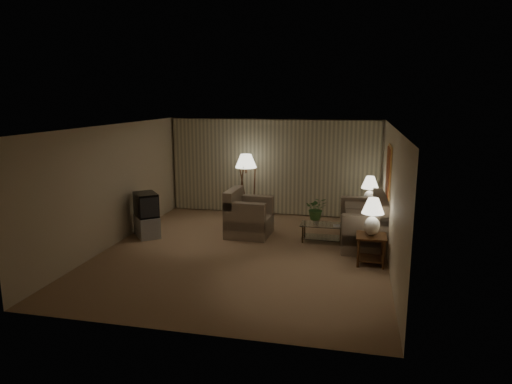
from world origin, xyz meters
TOP-DOWN VIEW (x-y plane):
  - ground at (0.00, 0.00)m, footprint 7.00×7.00m
  - room_shell at (0.02, 1.51)m, footprint 6.04×7.02m
  - sofa at (2.50, 1.23)m, footprint 2.07×1.20m
  - armchair at (-0.18, 1.26)m, footprint 1.12×1.07m
  - side_table_near at (2.65, -0.12)m, footprint 0.58×0.58m
  - side_table_far at (2.65, 2.48)m, footprint 0.49×0.41m
  - table_lamp_near at (2.65, -0.12)m, footprint 0.44×0.44m
  - table_lamp_far at (2.65, 2.48)m, footprint 0.43×0.43m
  - coffee_table at (1.59, 1.13)m, footprint 1.00×0.55m
  - tv_cabinet at (-2.55, 0.64)m, footprint 1.22×1.21m
  - crt_tv at (-2.55, 0.64)m, footprint 1.12×1.11m
  - floor_lamp at (-0.62, 2.75)m, footprint 0.58×0.58m
  - ottoman at (-0.48, 2.22)m, footprint 0.80×0.80m
  - vase at (1.44, 1.13)m, footprint 0.17×0.17m
  - flowers at (1.44, 1.13)m, footprint 0.53×0.48m
  - book at (1.84, 1.03)m, footprint 0.16×0.22m

SIDE VIEW (x-z plane):
  - ground at x=0.00m, z-range 0.00..0.00m
  - ottoman at x=-0.48m, z-range 0.00..0.41m
  - tv_cabinet at x=-2.55m, z-range 0.00..0.50m
  - coffee_table at x=1.59m, z-range 0.07..0.48m
  - side_table_far at x=2.65m, z-range 0.10..0.70m
  - side_table_near at x=2.65m, z-range 0.12..0.72m
  - book at x=1.84m, z-range 0.41..0.43m
  - sofa at x=2.50m, z-range 0.00..0.87m
  - armchair at x=-0.18m, z-range 0.00..0.89m
  - vase at x=1.44m, z-range 0.42..0.56m
  - crt_tv at x=-2.55m, z-range 0.50..1.06m
  - flowers at x=1.44m, z-range 0.56..1.09m
  - floor_lamp at x=-0.62m, z-range 0.04..1.82m
  - table_lamp_far at x=2.65m, z-range 0.67..1.42m
  - table_lamp_near at x=2.65m, z-range 0.67..1.43m
  - room_shell at x=0.02m, z-range 0.39..3.11m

